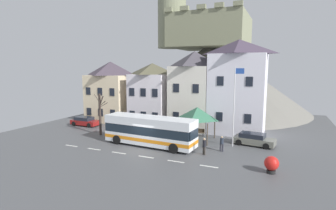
{
  "coord_description": "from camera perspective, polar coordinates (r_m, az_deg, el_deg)",
  "views": [
    {
      "loc": [
        12.9,
        -22.58,
        8.26
      ],
      "look_at": [
        0.94,
        4.91,
        4.04
      ],
      "focal_mm": 28.45,
      "sensor_mm": 36.0,
      "label": 1
    }
  ],
  "objects": [
    {
      "name": "pedestrian_01",
      "position": [
        25.81,
        7.77,
        -8.51
      ],
      "size": [
        0.31,
        0.31,
        1.65
      ],
      "color": "#38332D",
      "rests_on": "ground_plane"
    },
    {
      "name": "townhouse_02",
      "position": [
        36.88,
        5.62,
        3.27
      ],
      "size": [
        5.21,
        6.88,
        10.46
      ],
      "color": "silver",
      "rests_on": "ground_plane"
    },
    {
      "name": "hilltop_castle",
      "position": [
        52.79,
        8.93,
        6.66
      ],
      "size": [
        36.67,
        36.67,
        20.88
      ],
      "color": "slate",
      "rests_on": "ground_plane"
    },
    {
      "name": "townhouse_00",
      "position": [
        42.37,
        -12.09,
        2.87
      ],
      "size": [
        6.39,
        5.55,
        9.18
      ],
      "color": "beige",
      "rests_on": "ground_plane"
    },
    {
      "name": "townhouse_01",
      "position": [
        38.73,
        -3.32,
        2.35
      ],
      "size": [
        5.32,
        5.7,
        8.89
      ],
      "color": "white",
      "rests_on": "ground_plane"
    },
    {
      "name": "bare_tree_00",
      "position": [
        33.6,
        -14.34,
        -1.67
      ],
      "size": [
        1.33,
        1.74,
        5.21
      ],
      "color": "#382D28",
      "rests_on": "ground_plane"
    },
    {
      "name": "bus_shelter",
      "position": [
        30.3,
        6.27,
        -1.84
      ],
      "size": [
        3.6,
        3.6,
        3.84
      ],
      "color": "#473D33",
      "rests_on": "ground_plane"
    },
    {
      "name": "transit_bus",
      "position": [
        28.41,
        -3.94,
        -5.61
      ],
      "size": [
        10.26,
        3.16,
        3.12
      ],
      "rotation": [
        0.0,
        0.0,
        -0.07
      ],
      "color": "white",
      "rests_on": "ground_plane"
    },
    {
      "name": "public_bench",
      "position": [
        32.81,
        6.52,
        -5.78
      ],
      "size": [
        1.43,
        0.48,
        0.87
      ],
      "color": "#473828",
      "rests_on": "ground_plane"
    },
    {
      "name": "pedestrian_00",
      "position": [
        27.13,
        11.44,
        -7.98
      ],
      "size": [
        0.38,
        0.35,
        1.55
      ],
      "color": "#2D2D38",
      "rests_on": "ground_plane"
    },
    {
      "name": "parked_car_02",
      "position": [
        35.69,
        -7.23,
        -4.38
      ],
      "size": [
        4.5,
        2.27,
        1.28
      ],
      "rotation": [
        0.0,
        0.0,
        -0.1
      ],
      "color": "#295234",
      "rests_on": "ground_plane"
    },
    {
      "name": "parked_car_00",
      "position": [
        40.03,
        -17.35,
        -3.34
      ],
      "size": [
        4.15,
        1.9,
        1.27
      ],
      "rotation": [
        0.0,
        0.0,
        -0.01
      ],
      "color": "maroon",
      "rests_on": "ground_plane"
    },
    {
      "name": "flagpole",
      "position": [
        28.28,
        14.11,
        0.58
      ],
      "size": [
        0.95,
        0.1,
        8.27
      ],
      "color": "silver",
      "rests_on": "ground_plane"
    },
    {
      "name": "ground_plane",
      "position": [
        27.29,
        -6.03,
        -9.71
      ],
      "size": [
        40.0,
        60.0,
        0.07
      ],
      "color": "#4F5153"
    },
    {
      "name": "parked_car_01",
      "position": [
        30.14,
        17.88,
        -7.01
      ],
      "size": [
        4.44,
        2.33,
        1.31
      ],
      "rotation": [
        0.0,
        0.0,
        -0.14
      ],
      "color": "slate",
      "rests_on": "ground_plane"
    },
    {
      "name": "townhouse_03",
      "position": [
        34.64,
        14.72,
        3.77
      ],
      "size": [
        6.66,
        5.22,
        11.71
      ],
      "color": "white",
      "rests_on": "ground_plane"
    },
    {
      "name": "harbour_buoy",
      "position": [
        22.89,
        21.3,
        -11.67
      ],
      "size": [
        1.13,
        1.13,
        1.38
      ],
      "color": "black",
      "rests_on": "ground_plane"
    }
  ]
}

